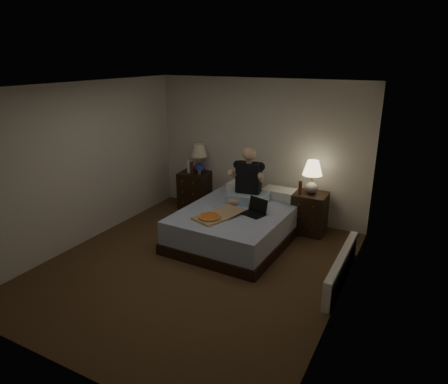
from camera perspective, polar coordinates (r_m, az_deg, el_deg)
The scene contains 19 objects.
floor at distance 5.83m, azimuth -4.20°, elevation -10.51°, with size 4.00×4.50×0.00m, color brown.
ceiling at distance 5.08m, azimuth -4.90°, elevation 14.82°, with size 4.00×4.50×0.00m, color white.
wall_back at distance 7.25m, azimuth 5.01°, elevation 6.07°, with size 4.00×2.50×0.00m, color silver.
wall_front at distance 3.76m, azimuth -23.23°, elevation -8.10°, with size 4.00×2.50×0.00m, color silver.
wall_left at distance 6.58m, azimuth -19.48°, elevation 3.69°, with size 4.50×2.50×0.00m, color silver.
wall_right at distance 4.63m, azimuth 16.96°, elevation -2.30°, with size 4.50×2.50×0.00m, color silver.
bed at distance 6.50m, azimuth 1.97°, elevation -4.60°, with size 1.59×2.11×0.53m, color #536EA7.
nightstand_left at distance 7.83m, azimuth -4.15°, elevation 0.30°, with size 0.55×0.50×0.72m, color black.
nightstand_right at distance 6.87m, azimuth 12.12°, elevation -2.96°, with size 0.53×0.48×0.69m, color black.
lamp_left at distance 7.63m, azimuth -3.59°, elevation 4.82°, with size 0.32×0.32×0.56m, color #283694, non-canonical shape.
lamp_right at distance 6.67m, azimuth 12.47°, elevation 2.08°, with size 0.32×0.32×0.56m, color gray, non-canonical shape.
water_bottle at distance 7.67m, azimuth -5.04°, elevation 3.65°, with size 0.07×0.07×0.25m, color white.
soda_can at distance 7.56m, azimuth -3.56°, elevation 2.89°, with size 0.07×0.07×0.10m, color #9E9E99.
beer_bottle_left at distance 7.60m, azimuth -4.63°, elevation 3.44°, with size 0.06×0.06×0.23m, color #52180B.
beer_bottle_right at distance 6.63m, azimuth 10.83°, elevation 0.58°, with size 0.06×0.06×0.23m, color #531E0B.
person at distance 6.54m, azimuth 3.44°, elevation 2.35°, with size 0.66×0.52×0.93m, color black, non-canonical shape.
laptop at distance 6.14m, azimuth 4.19°, elevation -2.21°, with size 0.34×0.28×0.24m, color black, non-canonical shape.
pizza_box at distance 5.97m, azimuth -2.08°, elevation -3.65°, with size 0.40×0.76×0.08m, color tan, non-canonical shape.
radiator at distance 5.59m, azimuth 16.41°, elevation -10.35°, with size 0.10×1.60×0.40m, color white.
Camera 1 is at (2.73, -4.27, 2.87)m, focal length 32.00 mm.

